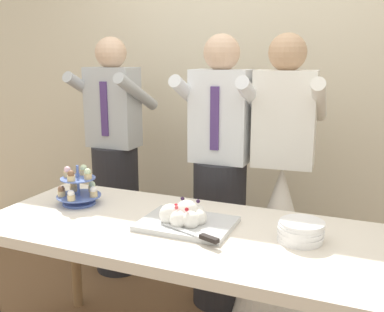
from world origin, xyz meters
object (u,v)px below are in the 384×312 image
at_px(cupcake_stand, 78,189).
at_px(person_bride, 280,221).
at_px(dessert_table, 174,241).
at_px(plate_stack, 301,231).
at_px(person_guest, 115,170).
at_px(person_groom, 220,189).
at_px(main_cake_tray, 186,218).

relative_size(cupcake_stand, person_bride, 0.14).
height_order(dessert_table, plate_stack, plate_stack).
bearing_deg(dessert_table, cupcake_stand, 171.62).
xyz_separation_m(cupcake_stand, person_guest, (-0.26, 0.76, -0.11)).
xyz_separation_m(plate_stack, person_guest, (-1.42, 0.80, -0.07)).
height_order(person_groom, person_bride, same).
distance_m(cupcake_stand, person_guest, 0.82).
distance_m(main_cake_tray, person_groom, 0.70).
height_order(main_cake_tray, person_groom, person_groom).
bearing_deg(dessert_table, person_guest, 134.94).
bearing_deg(person_bride, dessert_table, -114.66).
bearing_deg(person_guest, plate_stack, -29.53).
xyz_separation_m(person_groom, person_bride, (0.37, 0.04, -0.16)).
distance_m(dessert_table, plate_stack, 0.58).
bearing_deg(cupcake_stand, dessert_table, -8.38).
height_order(cupcake_stand, main_cake_tray, cupcake_stand).
distance_m(person_bride, person_guest, 1.21).
distance_m(plate_stack, person_guest, 1.63).
bearing_deg(plate_stack, dessert_table, -175.12).
relative_size(main_cake_tray, person_guest, 0.26).
height_order(plate_stack, person_bride, person_bride).
height_order(dessert_table, person_groom, person_groom).
height_order(dessert_table, main_cake_tray, main_cake_tray).
relative_size(plate_stack, person_guest, 0.12).
bearing_deg(cupcake_stand, person_bride, 35.36).
height_order(person_bride, person_guest, same).
xyz_separation_m(main_cake_tray, person_groom, (-0.08, 0.69, -0.07)).
bearing_deg(plate_stack, main_cake_tray, -176.33).
bearing_deg(plate_stack, person_guest, 150.47).
bearing_deg(main_cake_tray, dessert_table, -164.21).
bearing_deg(person_groom, person_guest, 170.30).
bearing_deg(cupcake_stand, main_cake_tray, -6.29).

